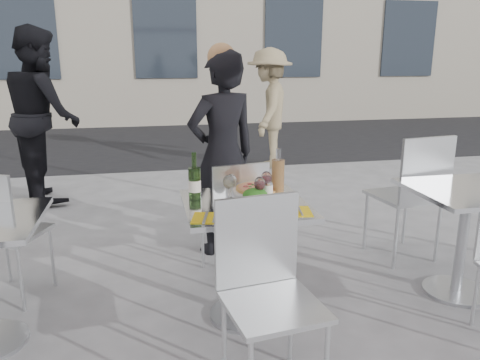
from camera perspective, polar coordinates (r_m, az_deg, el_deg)
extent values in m
plane|color=slate|center=(3.08, 0.58, -16.18)|extent=(80.00, 80.00, 0.00)
cube|color=black|center=(9.24, -7.95, 4.84)|extent=(24.00, 5.00, 0.00)
cylinder|color=#B7BABF|center=(3.08, 0.58, -15.99)|extent=(0.44, 0.44, 0.02)
cylinder|color=#B7BABF|center=(2.91, 0.60, -9.93)|extent=(0.07, 0.07, 0.72)
cube|color=silver|center=(2.78, 0.62, -3.08)|extent=(0.72, 0.72, 0.03)
cylinder|color=#B7BABF|center=(3.66, 24.78, -12.15)|extent=(0.44, 0.44, 0.02)
cylinder|color=#B7BABF|center=(3.52, 25.41, -6.92)|extent=(0.07, 0.07, 0.72)
cube|color=silver|center=(3.41, 26.09, -1.20)|extent=(0.72, 0.72, 0.03)
cylinder|color=silver|center=(3.72, 0.59, -6.81)|extent=(0.02, 0.02, 0.43)
cylinder|color=silver|center=(3.62, -4.58, -7.51)|extent=(0.02, 0.02, 0.43)
cylinder|color=silver|center=(3.42, 2.71, -8.81)|extent=(0.02, 0.02, 0.43)
cylinder|color=silver|center=(3.31, -2.88, -9.66)|extent=(0.02, 0.02, 0.43)
cube|color=silver|center=(3.43, -1.06, -4.68)|extent=(0.46, 0.46, 0.02)
cube|color=silver|center=(3.18, 0.15, -1.90)|extent=(0.40, 0.09, 0.43)
cylinder|color=silver|center=(2.46, -1.94, -18.70)|extent=(0.02, 0.02, 0.46)
cylinder|color=silver|center=(2.58, 6.21, -17.08)|extent=(0.02, 0.02, 0.46)
cube|color=silver|center=(2.25, 4.12, -15.13)|extent=(0.49, 0.49, 0.03)
cube|color=silver|center=(2.31, 2.08, -7.38)|extent=(0.43, 0.09, 0.46)
cylinder|color=silver|center=(3.59, -21.91, -8.69)|extent=(0.02, 0.02, 0.44)
cylinder|color=silver|center=(3.78, -26.53, -7.99)|extent=(0.02, 0.02, 0.44)
cylinder|color=silver|center=(3.32, -25.14, -10.96)|extent=(0.02, 0.02, 0.44)
cube|color=silver|center=(3.47, -26.31, -5.87)|extent=(0.54, 0.54, 0.02)
cylinder|color=silver|center=(4.30, 19.46, -4.19)|extent=(0.03, 0.03, 0.50)
cylinder|color=silver|center=(4.07, 15.06, -4.91)|extent=(0.03, 0.03, 0.50)
cylinder|color=silver|center=(4.02, 22.97, -5.86)|extent=(0.03, 0.03, 0.50)
cylinder|color=silver|center=(3.77, 18.46, -6.77)|extent=(0.03, 0.03, 0.50)
cube|color=silver|center=(3.96, 19.30, -1.86)|extent=(0.52, 0.52, 0.03)
cube|color=silver|center=(3.72, 21.85, 1.09)|extent=(0.46, 0.09, 0.50)
cylinder|color=silver|center=(3.22, 26.77, -12.45)|extent=(0.02, 0.02, 0.40)
imported|color=black|center=(3.77, -2.15, 3.09)|extent=(0.69, 0.56, 1.64)
imported|color=black|center=(5.67, -22.94, 7.31)|extent=(1.01, 1.13, 1.91)
imported|color=#8E7D5B|center=(6.82, 3.56, 8.66)|extent=(1.00, 1.26, 1.71)
cylinder|color=tan|center=(2.67, 2.52, -3.27)|extent=(0.36, 0.36, 0.02)
cylinder|color=#CBBA83|center=(2.67, 2.53, -3.06)|extent=(0.32, 0.32, 0.00)
cylinder|color=white|center=(3.00, 2.18, -1.30)|extent=(0.32, 0.32, 0.01)
cylinder|color=tan|center=(2.99, 2.18, -1.02)|extent=(0.28, 0.28, 0.02)
cylinder|color=#CBBA83|center=(2.99, 2.19, -0.84)|extent=(0.25, 0.25, 0.00)
cylinder|color=white|center=(2.77, 1.86, -2.65)|extent=(0.22, 0.22, 0.01)
ellipsoid|color=#1C6E1B|center=(2.76, 1.87, -1.87)|extent=(0.15, 0.15, 0.08)
sphere|color=#B21914|center=(2.79, 2.57, -1.51)|extent=(0.03, 0.03, 0.03)
cylinder|color=#2B4B1C|center=(2.80, -5.55, -0.50)|extent=(0.07, 0.07, 0.20)
cone|color=#2B4B1C|center=(2.78, -5.60, 1.48)|extent=(0.07, 0.07, 0.03)
cylinder|color=#2B4B1C|center=(2.77, -5.63, 2.39)|extent=(0.03, 0.03, 0.10)
cylinder|color=silver|center=(2.81, -5.55, -0.70)|extent=(0.07, 0.08, 0.07)
cylinder|color=tan|center=(2.92, 4.65, 0.36)|extent=(0.08, 0.08, 0.22)
cylinder|color=white|center=(2.89, 4.70, 3.05)|extent=(0.03, 0.03, 0.08)
cylinder|color=white|center=(2.83, 3.37, -1.45)|extent=(0.06, 0.06, 0.09)
cylinder|color=silver|center=(2.82, 3.39, -0.41)|extent=(0.06, 0.06, 0.02)
cylinder|color=white|center=(2.82, -1.40, -2.45)|extent=(0.06, 0.06, 0.00)
cylinder|color=white|center=(2.80, -1.40, -1.61)|extent=(0.01, 0.01, 0.09)
ellipsoid|color=white|center=(2.79, -1.41, -0.23)|extent=(0.07, 0.07, 0.08)
ellipsoid|color=#F8E9AF|center=(2.79, -1.41, -0.42)|extent=(0.05, 0.05, 0.05)
cylinder|color=white|center=(2.84, -1.09, -2.32)|extent=(0.06, 0.06, 0.00)
cylinder|color=white|center=(2.82, -1.09, -1.49)|extent=(0.01, 0.01, 0.09)
ellipsoid|color=white|center=(2.81, -1.10, -0.11)|extent=(0.07, 0.07, 0.08)
ellipsoid|color=#F8E9AF|center=(2.81, -1.10, -0.31)|extent=(0.05, 0.05, 0.05)
cylinder|color=white|center=(2.78, 2.40, -2.70)|extent=(0.06, 0.06, 0.00)
cylinder|color=white|center=(2.77, 2.41, -1.85)|extent=(0.01, 0.01, 0.09)
ellipsoid|color=white|center=(2.75, 2.43, -0.45)|extent=(0.07, 0.07, 0.08)
ellipsoid|color=#460A0C|center=(2.75, 2.43, -0.65)|extent=(0.05, 0.05, 0.05)
cylinder|color=white|center=(2.91, 3.20, -1.90)|extent=(0.06, 0.06, 0.00)
cylinder|color=white|center=(2.90, 3.21, -1.09)|extent=(0.01, 0.01, 0.09)
ellipsoid|color=white|center=(2.88, 3.23, 0.25)|extent=(0.07, 0.07, 0.08)
ellipsoid|color=#460A0C|center=(2.88, 3.23, 0.06)|extent=(0.05, 0.05, 0.05)
cube|color=yellow|center=(2.52, -3.78, -4.61)|extent=(0.22, 0.22, 0.00)
cube|color=#B7BABF|center=(2.51, -4.24, -4.56)|extent=(0.06, 0.20, 0.00)
cube|color=#B7BABF|center=(2.52, -3.11, -4.49)|extent=(0.05, 0.18, 0.00)
cube|color=yellow|center=(2.63, 6.70, -3.81)|extent=(0.21, 0.21, 0.00)
cube|color=#B7BABF|center=(2.62, 6.29, -3.76)|extent=(0.05, 0.20, 0.00)
cube|color=#B7BABF|center=(2.64, 7.33, -3.68)|extent=(0.04, 0.18, 0.00)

